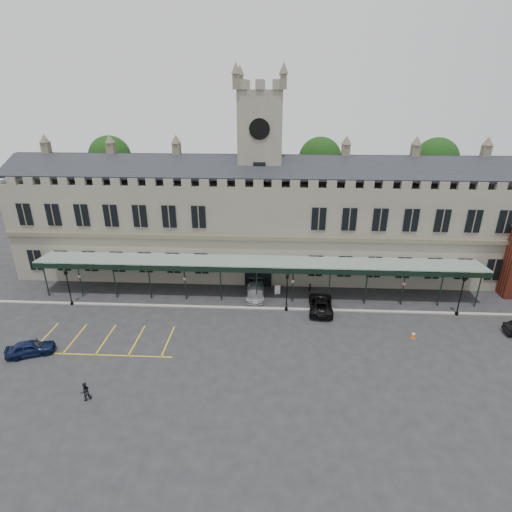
{
  "coord_description": "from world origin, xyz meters",
  "views": [
    {
      "loc": [
        1.96,
        -32.21,
        22.12
      ],
      "look_at": [
        0.0,
        6.0,
        6.0
      ],
      "focal_mm": 28.0,
      "sensor_mm": 36.0,
      "label": 1
    }
  ],
  "objects_px": {
    "sign_board": "(277,290)",
    "car_van": "(321,304)",
    "car_taxi": "(255,291)",
    "station_building": "(260,222)",
    "lamp_post_left": "(68,284)",
    "traffic_cone": "(413,335)",
    "person_a": "(38,347)",
    "lamp_post_mid": "(287,288)",
    "clock_tower": "(260,169)",
    "lamp_post_right": "(462,291)",
    "car_left_a": "(30,348)",
    "person_b": "(85,392)"
  },
  "relations": [
    {
      "from": "lamp_post_mid",
      "to": "car_taxi",
      "type": "distance_m",
      "value": 4.98
    },
    {
      "from": "lamp_post_left",
      "to": "lamp_post_mid",
      "type": "relative_size",
      "value": 0.96
    },
    {
      "from": "car_left_a",
      "to": "car_taxi",
      "type": "relative_size",
      "value": 0.83
    },
    {
      "from": "lamp_post_mid",
      "to": "lamp_post_right",
      "type": "distance_m",
      "value": 17.98
    },
    {
      "from": "clock_tower",
      "to": "lamp_post_left",
      "type": "relative_size",
      "value": 5.71
    },
    {
      "from": "sign_board",
      "to": "station_building",
      "type": "bearing_deg",
      "value": 94.42
    },
    {
      "from": "sign_board",
      "to": "car_van",
      "type": "distance_m",
      "value": 5.72
    },
    {
      "from": "lamp_post_right",
      "to": "person_a",
      "type": "bearing_deg",
      "value": -167.38
    },
    {
      "from": "car_van",
      "to": "person_a",
      "type": "bearing_deg",
      "value": 23.36
    },
    {
      "from": "lamp_post_mid",
      "to": "car_taxi",
      "type": "xyz_separation_m",
      "value": [
        -3.48,
        2.95,
        -1.98
      ]
    },
    {
      "from": "traffic_cone",
      "to": "person_a",
      "type": "relative_size",
      "value": 0.4
    },
    {
      "from": "sign_board",
      "to": "person_a",
      "type": "bearing_deg",
      "value": -163.46
    },
    {
      "from": "car_left_a",
      "to": "person_a",
      "type": "xyz_separation_m",
      "value": [
        0.82,
        -0.07,
        0.19
      ]
    },
    {
      "from": "station_building",
      "to": "car_left_a",
      "type": "distance_m",
      "value": 28.36
    },
    {
      "from": "traffic_cone",
      "to": "person_a",
      "type": "bearing_deg",
      "value": -172.62
    },
    {
      "from": "station_building",
      "to": "lamp_post_left",
      "type": "height_order",
      "value": "station_building"
    },
    {
      "from": "sign_board",
      "to": "car_left_a",
      "type": "relative_size",
      "value": 0.28
    },
    {
      "from": "station_building",
      "to": "sign_board",
      "type": "height_order",
      "value": "station_building"
    },
    {
      "from": "station_building",
      "to": "clock_tower",
      "type": "height_order",
      "value": "clock_tower"
    },
    {
      "from": "traffic_cone",
      "to": "car_taxi",
      "type": "bearing_deg",
      "value": 154.2
    },
    {
      "from": "car_van",
      "to": "clock_tower",
      "type": "bearing_deg",
      "value": -52.42
    },
    {
      "from": "lamp_post_right",
      "to": "sign_board",
      "type": "relative_size",
      "value": 4.29
    },
    {
      "from": "station_building",
      "to": "lamp_post_left",
      "type": "bearing_deg",
      "value": -152.63
    },
    {
      "from": "car_van",
      "to": "person_a",
      "type": "xyz_separation_m",
      "value": [
        -25.91,
        -9.33,
        0.14
      ]
    },
    {
      "from": "car_left_a",
      "to": "car_taxi",
      "type": "distance_m",
      "value": 22.88
    },
    {
      "from": "lamp_post_right",
      "to": "car_van",
      "type": "relative_size",
      "value": 0.89
    },
    {
      "from": "sign_board",
      "to": "car_van",
      "type": "height_order",
      "value": "car_van"
    },
    {
      "from": "station_building",
      "to": "car_taxi",
      "type": "height_order",
      "value": "station_building"
    },
    {
      "from": "lamp_post_mid",
      "to": "car_van",
      "type": "height_order",
      "value": "lamp_post_mid"
    },
    {
      "from": "lamp_post_left",
      "to": "lamp_post_mid",
      "type": "distance_m",
      "value": 23.7
    },
    {
      "from": "clock_tower",
      "to": "car_left_a",
      "type": "distance_m",
      "value": 30.48
    },
    {
      "from": "person_a",
      "to": "car_left_a",
      "type": "bearing_deg",
      "value": 143.36
    },
    {
      "from": "clock_tower",
      "to": "sign_board",
      "type": "distance_m",
      "value": 14.6
    },
    {
      "from": "lamp_post_mid",
      "to": "car_van",
      "type": "bearing_deg",
      "value": 5.04
    },
    {
      "from": "station_building",
      "to": "traffic_cone",
      "type": "height_order",
      "value": "station_building"
    },
    {
      "from": "car_taxi",
      "to": "sign_board",
      "type": "bearing_deg",
      "value": 13.34
    },
    {
      "from": "clock_tower",
      "to": "person_a",
      "type": "bearing_deg",
      "value": -133.84
    },
    {
      "from": "lamp_post_left",
      "to": "car_van",
      "type": "height_order",
      "value": "lamp_post_left"
    },
    {
      "from": "station_building",
      "to": "sign_board",
      "type": "relative_size",
      "value": 54.17
    },
    {
      "from": "car_taxi",
      "to": "car_van",
      "type": "distance_m",
      "value": 7.64
    },
    {
      "from": "lamp_post_left",
      "to": "lamp_post_mid",
      "type": "xyz_separation_m",
      "value": [
        23.7,
        -0.05,
        0.11
      ]
    },
    {
      "from": "clock_tower",
      "to": "lamp_post_left",
      "type": "bearing_deg",
      "value": -152.44
    },
    {
      "from": "station_building",
      "to": "car_taxi",
      "type": "xyz_separation_m",
      "value": [
        -0.18,
        -7.66,
        -5.76
      ]
    },
    {
      "from": "car_left_a",
      "to": "car_van",
      "type": "height_order",
      "value": "car_van"
    },
    {
      "from": "clock_tower",
      "to": "lamp_post_right",
      "type": "xyz_separation_m",
      "value": [
        21.29,
        -10.7,
        -10.29
      ]
    },
    {
      "from": "lamp_post_right",
      "to": "car_taxi",
      "type": "relative_size",
      "value": 0.98
    },
    {
      "from": "clock_tower",
      "to": "person_b",
      "type": "height_order",
      "value": "clock_tower"
    },
    {
      "from": "lamp_post_right",
      "to": "car_left_a",
      "type": "relative_size",
      "value": 1.18
    },
    {
      "from": "car_taxi",
      "to": "person_a",
      "type": "distance_m",
      "value": 22.22
    },
    {
      "from": "person_a",
      "to": "person_b",
      "type": "distance_m",
      "value": 8.42
    }
  ]
}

